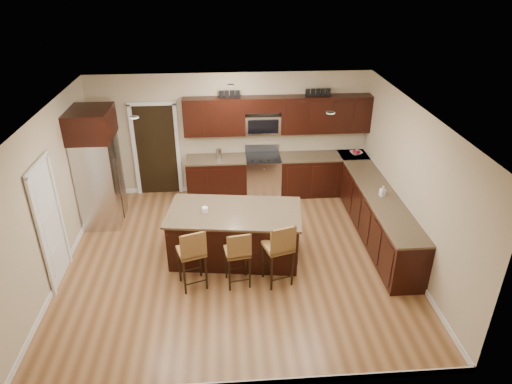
{
  "coord_description": "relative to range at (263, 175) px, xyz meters",
  "views": [
    {
      "loc": [
        -0.16,
        -6.72,
        4.85
      ],
      "look_at": [
        0.37,
        0.4,
        1.13
      ],
      "focal_mm": 32.0,
      "sensor_mm": 36.0,
      "label": 1
    }
  ],
  "objects": [
    {
      "name": "canister_tall",
      "position": [
        -0.96,
        -0.0,
        0.56
      ],
      "size": [
        0.12,
        0.12,
        0.21
      ],
      "primitive_type": "cylinder",
      "color": "silver",
      "rests_on": "base_cabinets"
    },
    {
      "name": "stool_mid",
      "position": [
        -0.68,
        -3.18,
        0.17
      ],
      "size": [
        0.44,
        0.44,
        1.04
      ],
      "rotation": [
        0.0,
        0.0,
        0.16
      ],
      "color": "olive",
      "rests_on": "floor"
    },
    {
      "name": "canister_short",
      "position": [
        -0.97,
        -0.0,
        0.54
      ],
      "size": [
        0.11,
        0.11,
        0.18
      ],
      "primitive_type": "cylinder",
      "color": "silver",
      "rests_on": "base_cabinets"
    },
    {
      "name": "stool_left",
      "position": [
        -1.4,
        -3.19,
        0.22
      ],
      "size": [
        0.52,
        0.52,
        1.1
      ],
      "rotation": [
        0.0,
        0.0,
        0.31
      ],
      "color": "olive",
      "rests_on": "floor"
    },
    {
      "name": "fruit_bowl",
      "position": [
        2.07,
        -0.0,
        0.48
      ],
      "size": [
        0.32,
        0.32,
        0.06
      ],
      "primitive_type": "imported",
      "rotation": [
        0.0,
        0.0,
        0.29
      ],
      "color": "silver",
      "rests_on": "base_cabinets"
    },
    {
      "name": "floor_mat",
      "position": [
        -0.85,
        -1.01,
        -0.47
      ],
      "size": [
        1.03,
        0.81,
        0.01
      ],
      "primitive_type": "cube",
      "rotation": [
        0.0,
        0.0,
        -0.24
      ],
      "color": "brown",
      "rests_on": "floor"
    },
    {
      "name": "range",
      "position": [
        0.0,
        0.0,
        0.0
      ],
      "size": [
        0.76,
        0.64,
        1.11
      ],
      "color": "silver",
      "rests_on": "floor"
    },
    {
      "name": "letter_decor",
      "position": [
        0.22,
        0.13,
        1.82
      ],
      "size": [
        2.2,
        0.03,
        0.15
      ],
      "primitive_type": null,
      "color": "black",
      "rests_on": "upper_cabinets"
    },
    {
      "name": "pantry_door",
      "position": [
        -3.66,
        -2.75,
        0.55
      ],
      "size": [
        0.03,
        0.8,
        2.04
      ],
      "primitive_type": "cube",
      "color": "white",
      "rests_on": "floor"
    },
    {
      "name": "base_cabinets",
      "position": [
        1.22,
        -1.01,
        -0.01
      ],
      "size": [
        4.02,
        3.96,
        0.92
      ],
      "color": "black",
      "rests_on": "floor"
    },
    {
      "name": "microwave",
      "position": [
        0.0,
        0.15,
        1.15
      ],
      "size": [
        0.76,
        0.31,
        0.4
      ],
      "primitive_type": "cube",
      "color": "silver",
      "rests_on": "upper_cabinets"
    },
    {
      "name": "stool_right",
      "position": [
        -0.01,
        -3.19,
        0.24
      ],
      "size": [
        0.53,
        0.53,
        1.14
      ],
      "rotation": [
        0.0,
        0.0,
        0.29
      ],
      "color": "olive",
      "rests_on": "floor"
    },
    {
      "name": "refrigerator",
      "position": [
        -3.3,
        -0.91,
        0.73
      ],
      "size": [
        0.79,
        0.96,
        2.35
      ],
      "color": "silver",
      "rests_on": "floor"
    },
    {
      "name": "island_jar",
      "position": [
        -1.21,
        -2.34,
        0.5
      ],
      "size": [
        0.1,
        0.1,
        0.1
      ],
      "primitive_type": "cylinder",
      "color": "white",
      "rests_on": "island"
    },
    {
      "name": "wall_back",
      "position": [
        -0.68,
        0.3,
        0.88
      ],
      "size": [
        6.0,
        0.0,
        6.0
      ],
      "primitive_type": "plane",
      "rotation": [
        1.57,
        0.0,
        0.0
      ],
      "color": "#C0AE8A",
      "rests_on": "floor"
    },
    {
      "name": "island",
      "position": [
        -0.71,
        -2.34,
        -0.04
      ],
      "size": [
        2.43,
        1.49,
        0.92
      ],
      "rotation": [
        0.0,
        0.0,
        -0.13
      ],
      "color": "black",
      "rests_on": "floor"
    },
    {
      "name": "doorway",
      "position": [
        -2.33,
        0.28,
        0.56
      ],
      "size": [
        0.85,
        0.03,
        2.06
      ],
      "primitive_type": "cube",
      "color": "black",
      "rests_on": "floor"
    },
    {
      "name": "wall_left",
      "position": [
        -3.68,
        -2.45,
        0.88
      ],
      "size": [
        0.0,
        5.5,
        5.5
      ],
      "primitive_type": "plane",
      "rotation": [
        1.57,
        0.0,
        1.57
      ],
      "color": "#C0AE8A",
      "rests_on": "floor"
    },
    {
      "name": "upper_cabinets",
      "position": [
        0.36,
        0.13,
        1.37
      ],
      "size": [
        4.0,
        0.33,
        0.8
      ],
      "color": "black",
      "rests_on": "wall_back"
    },
    {
      "name": "wall_right",
      "position": [
        2.32,
        -2.45,
        0.88
      ],
      "size": [
        0.0,
        5.5,
        5.5
      ],
      "primitive_type": "plane",
      "rotation": [
        1.57,
        0.0,
        -1.57
      ],
      "color": "#C0AE8A",
      "rests_on": "floor"
    },
    {
      "name": "floor",
      "position": [
        -0.68,
        -2.45,
        -0.47
      ],
      "size": [
        6.0,
        6.0,
        0.0
      ],
      "primitive_type": "plane",
      "color": "#93633A",
      "rests_on": "ground"
    },
    {
      "name": "ceiling",
      "position": [
        -0.68,
        -2.45,
        2.23
      ],
      "size": [
        6.0,
        6.0,
        0.0
      ],
      "primitive_type": "plane",
      "rotation": [
        3.14,
        0.0,
        0.0
      ],
      "color": "silver",
      "rests_on": "wall_back"
    },
    {
      "name": "soap_bottle",
      "position": [
        2.02,
        -1.97,
        0.55
      ],
      "size": [
        0.11,
        0.11,
        0.2
      ],
      "primitive_type": "imported",
      "rotation": [
        0.0,
        0.0,
        0.27
      ],
      "color": "#B2B2B2",
      "rests_on": "base_cabinets"
    }
  ]
}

